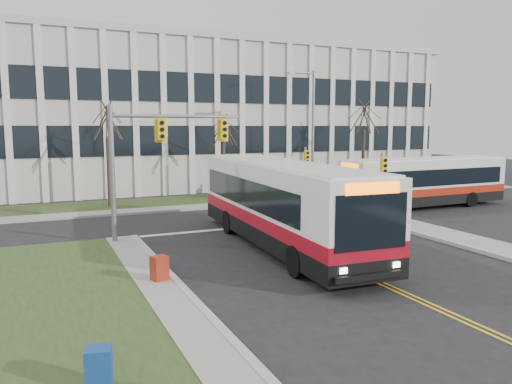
% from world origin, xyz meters
% --- Properties ---
extents(ground, '(120.00, 120.00, 0.00)m').
position_xyz_m(ground, '(0.00, 0.00, 0.00)').
color(ground, black).
rests_on(ground, ground).
extents(grass_verge, '(5.00, 26.00, 0.12)m').
position_xyz_m(grass_verge, '(-10.00, -5.00, 0.06)').
color(grass_verge, '#2D401B').
rests_on(grass_verge, ground).
extents(sidewalk_west, '(1.20, 26.00, 0.14)m').
position_xyz_m(sidewalk_west, '(-7.00, -5.00, 0.07)').
color(sidewalk_west, '#9E9B93').
rests_on(sidewalk_west, ground).
extents(sidewalk_cross, '(44.00, 1.60, 0.14)m').
position_xyz_m(sidewalk_cross, '(5.00, 15.20, 0.07)').
color(sidewalk_cross, '#9E9B93').
rests_on(sidewalk_cross, ground).
extents(building_lawn, '(44.00, 5.00, 0.12)m').
position_xyz_m(building_lawn, '(5.00, 18.00, 0.06)').
color(building_lawn, '#2D401B').
rests_on(building_lawn, ground).
extents(office_building, '(40.00, 16.00, 12.00)m').
position_xyz_m(office_building, '(5.00, 30.00, 6.00)').
color(office_building, beige).
rests_on(office_building, ground).
extents(mast_arm_signal, '(6.11, 0.38, 6.20)m').
position_xyz_m(mast_arm_signal, '(-5.62, 7.16, 4.26)').
color(mast_arm_signal, slate).
rests_on(mast_arm_signal, ground).
extents(signal_pole_near, '(0.34, 0.39, 3.80)m').
position_xyz_m(signal_pole_near, '(7.20, 6.90, 2.50)').
color(signal_pole_near, slate).
rests_on(signal_pole_near, ground).
extents(signal_pole_far, '(0.34, 0.39, 3.80)m').
position_xyz_m(signal_pole_far, '(7.20, 15.40, 2.50)').
color(signal_pole_far, slate).
rests_on(signal_pole_far, ground).
extents(streetlight, '(2.15, 0.25, 9.20)m').
position_xyz_m(streetlight, '(8.03, 16.20, 5.19)').
color(streetlight, slate).
rests_on(streetlight, ground).
extents(directory_sign, '(1.50, 0.12, 2.00)m').
position_xyz_m(directory_sign, '(2.50, 17.50, 1.17)').
color(directory_sign, slate).
rests_on(directory_sign, ground).
extents(tree_left, '(1.80, 1.80, 7.70)m').
position_xyz_m(tree_left, '(-6.00, 18.00, 5.51)').
color(tree_left, '#42352B').
rests_on(tree_left, ground).
extents(tree_mid, '(1.80, 1.80, 6.82)m').
position_xyz_m(tree_mid, '(2.00, 18.20, 4.88)').
color(tree_mid, '#42352B').
rests_on(tree_mid, ground).
extents(tree_right, '(1.80, 1.80, 8.25)m').
position_xyz_m(tree_right, '(14.00, 18.00, 5.91)').
color(tree_right, '#42352B').
rests_on(tree_right, ground).
extents(bus_main, '(3.70, 13.74, 3.63)m').
position_xyz_m(bus_main, '(-0.68, 3.71, 1.81)').
color(bus_main, silver).
rests_on(bus_main, ground).
extents(bus_cross, '(11.87, 2.82, 3.15)m').
position_xyz_m(bus_cross, '(12.65, 9.50, 1.58)').
color(bus_cross, silver).
rests_on(bus_cross, ground).
extents(newspaper_box_blue, '(0.59, 0.55, 0.95)m').
position_xyz_m(newspaper_box_blue, '(-9.50, -5.70, 0.47)').
color(newspaper_box_blue, navy).
rests_on(newspaper_box_blue, ground).
extents(newspaper_box_red, '(0.61, 0.58, 0.95)m').
position_xyz_m(newspaper_box_red, '(-6.80, 0.70, 0.47)').
color(newspaper_box_red, maroon).
rests_on(newspaper_box_red, ground).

